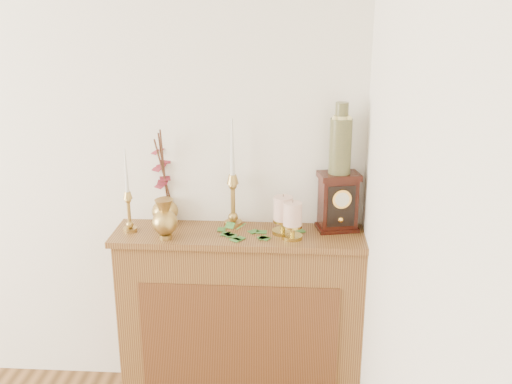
# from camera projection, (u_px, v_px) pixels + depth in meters

# --- Properties ---
(console_shelf) EXTENTS (1.24, 0.34, 0.93)m
(console_shelf) POSITION_uv_depth(u_px,v_px,m) (241.00, 322.00, 3.05)
(console_shelf) COLOR brown
(console_shelf) RESTS_ON ground
(candlestick_left) EXTENTS (0.07, 0.07, 0.41)m
(candlestick_left) POSITION_uv_depth(u_px,v_px,m) (128.00, 205.00, 2.88)
(candlestick_left) COLOR #AD9145
(candlestick_left) RESTS_ON console_shelf
(candlestick_center) EXTENTS (0.09, 0.09, 0.54)m
(candlestick_center) POSITION_uv_depth(u_px,v_px,m) (233.00, 192.00, 2.94)
(candlestick_center) COLOR #AD9145
(candlestick_center) RESTS_ON console_shelf
(bud_vase) EXTENTS (0.12, 0.12, 0.19)m
(bud_vase) POSITION_uv_depth(u_px,v_px,m) (165.00, 220.00, 2.80)
(bud_vase) COLOR #AD9145
(bud_vase) RESTS_ON console_shelf
(ginger_jar) EXTENTS (0.19, 0.21, 0.49)m
(ginger_jar) POSITION_uv_depth(u_px,v_px,m) (163.00, 179.00, 3.00)
(ginger_jar) COLOR #AD9145
(ginger_jar) RESTS_ON console_shelf
(pillar_candle_left) EXTENTS (0.10, 0.10, 0.20)m
(pillar_candle_left) POSITION_uv_depth(u_px,v_px,m) (283.00, 213.00, 2.86)
(pillar_candle_left) COLOR #B59B3F
(pillar_candle_left) RESTS_ON console_shelf
(pillar_candle_right) EXTENTS (0.10, 0.10, 0.19)m
(pillar_candle_right) POSITION_uv_depth(u_px,v_px,m) (293.00, 219.00, 2.80)
(pillar_candle_right) COLOR #B59B3F
(pillar_candle_right) RESTS_ON console_shelf
(ivy_garland) EXTENTS (0.42, 0.20, 0.08)m
(ivy_garland) POSITION_uv_depth(u_px,v_px,m) (262.00, 233.00, 2.86)
(ivy_garland) COLOR #346E29
(ivy_garland) RESTS_ON console_shelf
(mantel_clock) EXTENTS (0.22, 0.17, 0.29)m
(mantel_clock) POSITION_uv_depth(u_px,v_px,m) (338.00, 202.00, 2.90)
(mantel_clock) COLOR #330F0A
(mantel_clock) RESTS_ON console_shelf
(ceramic_vase) EXTENTS (0.10, 0.10, 0.34)m
(ceramic_vase) POSITION_uv_depth(u_px,v_px,m) (341.00, 142.00, 2.81)
(ceramic_vase) COLOR #183126
(ceramic_vase) RESTS_ON mantel_clock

